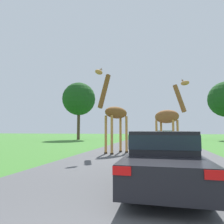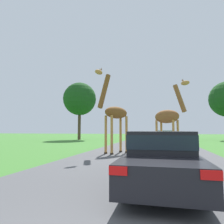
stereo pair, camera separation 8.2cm
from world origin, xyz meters
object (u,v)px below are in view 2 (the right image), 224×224
car_queue_right (165,136)px  car_queue_left (159,138)px  giraffe_companion (168,116)px  car_far_ahead (166,135)px  tree_centre_back (80,99)px  giraffe_near_road (114,113)px  car_lead_maroon (161,156)px

car_queue_right → car_queue_left: size_ratio=1.08×
giraffe_companion → car_far_ahead: size_ratio=1.12×
car_far_ahead → tree_centre_back: (-13.12, -1.28, 5.60)m
giraffe_near_road → car_far_ahead: (3.77, 18.07, -1.81)m
giraffe_near_road → car_queue_right: giraffe_near_road is taller
giraffe_companion → car_queue_right: size_ratio=1.03×
giraffe_companion → giraffe_near_road: bearing=-34.5°
giraffe_companion → car_queue_left: (-0.67, 4.67, -1.65)m
car_lead_maroon → car_far_ahead: 24.79m
car_queue_left → car_far_ahead: size_ratio=1.01×
car_queue_right → car_queue_left: bearing=-96.4°
car_queue_left → tree_centre_back: size_ratio=0.48×
giraffe_companion → car_queue_right: bearing=-150.4°
car_far_ahead → tree_centre_back: size_ratio=0.48×
car_queue_left → tree_centre_back: bearing=138.9°
car_lead_maroon → car_queue_left: car_lead_maroon is taller
car_lead_maroon → car_far_ahead: size_ratio=1.10×
car_lead_maroon → tree_centre_back: tree_centre_back is taller
giraffe_near_road → tree_centre_back: bearing=-29.0°
car_queue_right → car_far_ahead: car_queue_right is taller
giraffe_companion → car_lead_maroon: (-0.60, -8.32, -1.61)m
car_queue_right → car_far_ahead: bearing=86.7°
giraffe_near_road → car_queue_left: size_ratio=1.21×
giraffe_near_road → car_far_ahead: giraffe_near_road is taller
car_queue_left → giraffe_companion: bearing=-81.9°
car_lead_maroon → car_far_ahead: bearing=87.7°
car_queue_right → car_queue_left: (-0.75, -6.69, -0.02)m
tree_centre_back → car_far_ahead: bearing=5.6°
giraffe_near_road → tree_centre_back: (-9.36, 16.79, 3.79)m
giraffe_companion → car_far_ahead: bearing=-151.3°
giraffe_companion → car_queue_right: giraffe_companion is taller
car_lead_maroon → car_queue_right: size_ratio=1.01×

